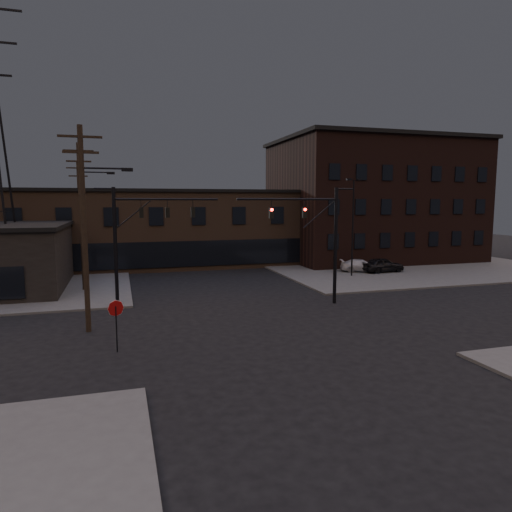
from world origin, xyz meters
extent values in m
plane|color=black|center=(0.00, 0.00, 0.00)|extent=(140.00, 140.00, 0.00)
cube|color=#474744|center=(22.00, 22.00, 0.07)|extent=(30.00, 30.00, 0.15)
cube|color=#4D3728|center=(0.00, 28.00, 4.00)|extent=(40.00, 12.00, 8.00)
cube|color=black|center=(22.00, 26.00, 7.00)|extent=(22.00, 16.00, 14.00)
cylinder|color=black|center=(6.50, 4.50, 4.00)|extent=(0.24, 0.24, 8.00)
cylinder|color=black|center=(3.00, 4.50, 7.20)|extent=(7.00, 0.14, 0.14)
cube|color=#FF140C|center=(4.17, 4.50, 6.30)|extent=(0.28, 0.22, 0.70)
cube|color=#FF140C|center=(1.83, 4.50, 6.30)|extent=(0.28, 0.22, 0.70)
cylinder|color=black|center=(-8.00, 8.00, 4.00)|extent=(0.24, 0.24, 8.00)
cylinder|color=black|center=(-4.50, 8.00, 7.20)|extent=(7.00, 0.14, 0.14)
cube|color=black|center=(-6.25, 8.00, 6.30)|extent=(0.28, 0.22, 0.70)
cube|color=black|center=(-4.50, 8.00, 6.30)|extent=(0.28, 0.22, 0.70)
cube|color=black|center=(-2.75, 8.00, 6.30)|extent=(0.28, 0.22, 0.70)
cylinder|color=black|center=(-8.00, -2.00, 1.10)|extent=(0.06, 0.06, 2.20)
cylinder|color=maroon|center=(-8.00, -1.98, 2.10)|extent=(0.72, 0.33, 0.76)
cylinder|color=black|center=(-9.50, 2.00, 5.50)|extent=(0.28, 0.28, 11.00)
cube|color=black|center=(-9.50, 2.00, 10.40)|extent=(2.20, 0.12, 0.12)
cube|color=black|center=(-9.50, 2.00, 9.60)|extent=(1.80, 0.12, 0.12)
cube|color=black|center=(-7.20, 2.00, 8.75)|extent=(0.60, 0.25, 0.18)
cylinder|color=black|center=(-10.50, 14.00, 5.75)|extent=(0.28, 0.28, 11.50)
cube|color=black|center=(-10.50, 14.00, 10.90)|extent=(2.20, 0.12, 0.12)
cube|color=black|center=(-10.50, 14.00, 10.10)|extent=(1.80, 0.12, 0.12)
cube|color=black|center=(-8.20, 14.00, 9.25)|extent=(0.60, 0.25, 0.18)
cylinder|color=black|center=(-11.50, 26.00, 5.50)|extent=(0.28, 0.28, 11.00)
cube|color=black|center=(-11.50, 26.00, 10.40)|extent=(2.20, 0.12, 0.12)
cube|color=black|center=(-11.50, 26.00, 9.60)|extent=(1.80, 0.12, 0.12)
cylinder|color=black|center=(13.00, 14.00, 4.50)|extent=(0.14, 0.14, 9.00)
cube|color=black|center=(12.50, 14.00, 9.05)|extent=(0.50, 0.28, 0.18)
cube|color=black|center=(13.50, 14.00, 9.05)|extent=(0.50, 0.28, 0.18)
cylinder|color=black|center=(19.00, 19.00, 4.50)|extent=(0.14, 0.14, 9.00)
cube|color=black|center=(18.50, 19.00, 9.05)|extent=(0.50, 0.28, 0.18)
cube|color=black|center=(19.50, 19.00, 9.05)|extent=(0.50, 0.28, 0.18)
imported|color=black|center=(16.98, 15.06, 0.87)|extent=(4.36, 2.03, 1.44)
imported|color=silver|center=(15.13, 15.96, 0.75)|extent=(4.44, 2.86, 1.20)
imported|color=black|center=(5.50, 25.84, 0.86)|extent=(3.26, 5.51, 1.72)
camera|label=1|loc=(-7.72, -23.80, 7.06)|focal=32.00mm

